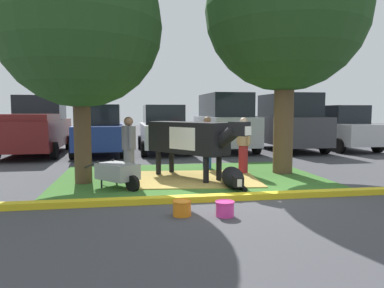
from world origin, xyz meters
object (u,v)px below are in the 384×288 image
at_px(shade_tree_right, 286,11).
at_px(person_visitor_near, 207,141).
at_px(bucket_pink, 225,208).
at_px(person_handler, 243,144).
at_px(cow_holstein, 190,138).
at_px(wheelbarrow, 118,172).
at_px(sedan_silver, 163,129).
at_px(suv_black, 224,122).
at_px(sedan_blue, 100,130).
at_px(person_visitor_far, 129,148).
at_px(suv_dark_grey, 288,122).
at_px(calf_lying, 233,178).
at_px(pickup_truck_maroon, 36,127).
at_px(hatchback_white, 340,128).
at_px(bucket_orange, 182,208).
at_px(shade_tree_left, 79,25).

xyz_separation_m(shade_tree_right, person_visitor_near, (-1.95, 1.12, -3.64)).
bearing_deg(bucket_pink, person_handler, 68.09).
bearing_deg(cow_holstein, wheelbarrow, -153.63).
relative_size(sedan_silver, suv_black, 0.96).
distance_m(wheelbarrow, sedan_blue, 6.94).
bearing_deg(person_visitor_far, person_handler, 12.66).
bearing_deg(suv_dark_grey, suv_black, 173.14).
relative_size(calf_lying, bucket_pink, 4.00).
bearing_deg(sedan_blue, pickup_truck_maroon, 169.39).
xyz_separation_m(shade_tree_right, calf_lying, (-1.94, -1.68, -4.26)).
bearing_deg(person_handler, hatchback_white, 41.08).
bearing_deg(shade_tree_right, calf_lying, -139.17).
distance_m(wheelbarrow, bucket_orange, 2.60).
height_order(wheelbarrow, hatchback_white, hatchback_white).
bearing_deg(shade_tree_left, sedan_blue, 90.68).
xyz_separation_m(person_visitor_near, pickup_truck_maroon, (-6.08, 4.88, 0.26)).
bearing_deg(suv_dark_grey, person_handler, -124.69).
bearing_deg(shade_tree_right, bucket_pink, -125.29).
xyz_separation_m(shade_tree_left, hatchback_white, (10.63, 6.16, -2.79)).
xyz_separation_m(cow_holstein, suv_black, (2.59, 6.39, 0.20)).
distance_m(person_handler, hatchback_white, 8.47).
relative_size(person_handler, sedan_silver, 0.36).
bearing_deg(sedan_silver, calf_lying, -82.92).
bearing_deg(wheelbarrow, bucket_pink, -53.55).
distance_m(shade_tree_right, bucket_orange, 6.64).
relative_size(shade_tree_left, pickup_truck_maroon, 1.06).
height_order(person_handler, bucket_pink, person_handler).
height_order(calf_lying, suv_black, suv_black).
bearing_deg(wheelbarrow, person_handler, 22.05).
relative_size(shade_tree_left, hatchback_white, 1.30).
relative_size(person_handler, bucket_pink, 4.83).
relative_size(cow_holstein, calf_lying, 2.06).
height_order(pickup_truck_maroon, suv_dark_grey, suv_dark_grey).
distance_m(person_handler, person_visitor_near, 1.34).
relative_size(cow_holstein, person_handler, 1.71).
xyz_separation_m(person_handler, pickup_truck_maroon, (-6.88, 5.96, 0.26)).
bearing_deg(suv_black, suv_dark_grey, -6.86).
height_order(pickup_truck_maroon, sedan_silver, pickup_truck_maroon).
height_order(wheelbarrow, pickup_truck_maroon, pickup_truck_maroon).
distance_m(calf_lying, suv_dark_grey, 8.72).
bearing_deg(hatchback_white, calf_lying, -134.58).
xyz_separation_m(person_visitor_near, person_visitor_far, (-2.34, -1.79, 0.02)).
bearing_deg(cow_holstein, sedan_silver, 91.35).
xyz_separation_m(person_handler, bucket_orange, (-2.26, -3.70, -0.71)).
bearing_deg(pickup_truck_maroon, cow_holstein, -50.49).
bearing_deg(shade_tree_right, cow_holstein, -170.98).
bearing_deg(shade_tree_left, suv_dark_grey, 37.30).
height_order(shade_tree_right, bucket_pink, shade_tree_right).
height_order(cow_holstein, person_visitor_near, person_visitor_near).
bearing_deg(shade_tree_left, hatchback_white, 30.10).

